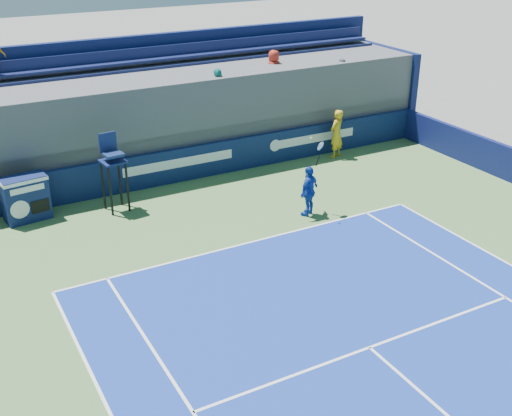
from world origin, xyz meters
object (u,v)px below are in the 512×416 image
match_clock (25,197)px  tennis_player (309,191)px  ball_person (336,134)px  umpire_chair (113,164)px

match_clock → tennis_player: size_ratio=0.55×
ball_person → umpire_chair: bearing=-19.0°
tennis_player → umpire_chair: bearing=147.7°
match_clock → umpire_chair: size_ratio=0.57×
umpire_chair → tennis_player: size_ratio=0.96×
umpire_chair → tennis_player: tennis_player is taller
umpire_chair → match_clock: bearing=167.0°
umpire_chair → tennis_player: bearing=-32.3°
ball_person → match_clock: bearing=-23.0°
tennis_player → match_clock: bearing=153.6°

